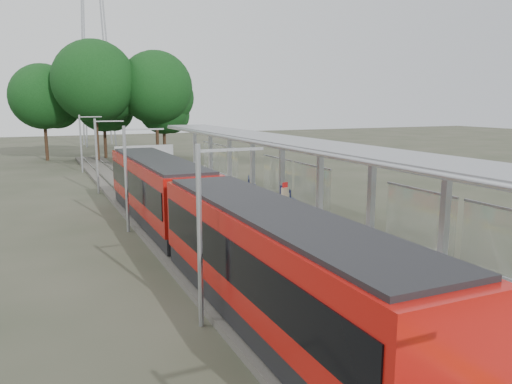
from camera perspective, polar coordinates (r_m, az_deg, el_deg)
trackbed at (r=27.74m, az=-11.07°, el=-3.36°), size 3.00×70.00×0.24m
platform at (r=28.97m, az=-2.40°, el=-1.83°), size 6.00×50.00×1.00m
tactile_strip at (r=28.04m, az=-7.25°, el=-1.24°), size 0.60×50.00×0.02m
end_fence at (r=52.56m, az=-12.63°, el=4.58°), size 6.00×0.10×1.20m
train at (r=20.56m, az=-6.64°, el=-2.46°), size 2.74×27.60×3.62m
canopy at (r=25.66m, az=4.08°, el=4.96°), size 3.27×38.00×3.66m
pylon at (r=80.84m, az=-18.16°, el=18.60°), size 8.00×4.00×38.00m
tree_cluster at (r=59.26m, az=-16.39°, el=10.96°), size 19.53×12.09×13.22m
catenary_masts at (r=25.93m, az=-14.46°, el=1.85°), size 2.08×48.16×5.40m
bench_mid at (r=26.70m, az=3.56°, el=-0.55°), size 0.69×1.61×1.07m
bench_far at (r=30.14m, az=-0.63°, el=0.75°), size 1.09×1.68×1.11m
info_pillar_far at (r=24.31m, az=3.32°, el=-1.17°), size 0.39×0.39×1.73m
litter_bin at (r=25.77m, az=3.36°, el=-1.16°), size 0.50×0.50×0.93m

